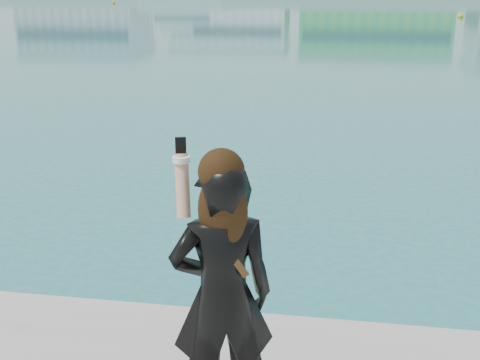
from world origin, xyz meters
name	(u,v)px	position (x,y,z in m)	size (l,w,h in m)	color
buoy_far	(114,4)	(-32.64, 85.84, 0.00)	(0.50, 0.50, 0.50)	gold
buoy_extra	(460,18)	(12.20, 58.17, 0.00)	(0.50, 0.50, 0.50)	gold
woman	(222,289)	(0.08, -0.33, 1.75)	(0.74, 0.60, 1.88)	black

